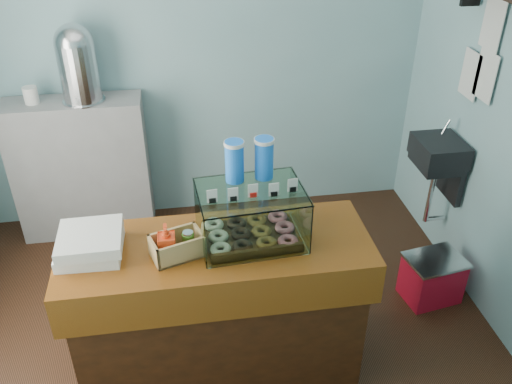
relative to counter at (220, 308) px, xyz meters
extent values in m
plane|color=black|center=(0.00, 0.25, -0.46)|extent=(3.50, 3.50, 0.00)
cube|color=#719DA5|center=(0.00, 1.75, 0.94)|extent=(3.50, 0.04, 2.80)
cube|color=#719DA5|center=(0.00, -1.25, 0.94)|extent=(3.50, 0.04, 2.80)
cube|color=black|center=(1.58, 0.80, 0.44)|extent=(0.30, 0.35, 0.15)
cube|color=black|center=(1.71, 0.80, 0.24)|extent=(0.04, 0.30, 0.35)
cylinder|color=silver|center=(1.65, 0.90, 0.56)|extent=(0.02, 0.02, 0.12)
cylinder|color=silver|center=(1.58, 0.80, 0.09)|extent=(0.04, 0.04, 0.45)
cube|color=silver|center=(1.73, 0.70, 0.99)|extent=(0.01, 0.21, 0.30)
cube|color=silver|center=(1.73, 0.87, 0.94)|extent=(0.01, 0.21, 0.30)
cube|color=silver|center=(1.73, 0.75, 1.29)|extent=(0.01, 0.21, 0.30)
cube|color=#461F0D|center=(0.00, 0.00, -0.04)|extent=(1.50, 0.56, 0.84)
cube|color=#482009|center=(0.00, 0.00, 0.41)|extent=(1.60, 0.60, 0.06)
cube|color=#482009|center=(0.00, -0.28, 0.29)|extent=(1.60, 0.04, 0.18)
cube|color=gray|center=(-0.90, 1.57, 0.09)|extent=(1.00, 0.32, 1.10)
cube|color=#34200F|center=(0.18, 0.03, 0.45)|extent=(0.49, 0.36, 0.02)
torus|color=beige|center=(0.02, -0.09, 0.48)|extent=(0.10, 0.10, 0.03)
torus|color=black|center=(0.13, -0.08, 0.48)|extent=(0.10, 0.10, 0.03)
torus|color=brown|center=(0.25, -0.08, 0.48)|extent=(0.10, 0.10, 0.03)
torus|color=#C75D79|center=(0.36, -0.07, 0.48)|extent=(0.10, 0.10, 0.03)
torus|color=beige|center=(0.01, 0.01, 0.48)|extent=(0.10, 0.10, 0.03)
torus|color=black|center=(0.12, 0.02, 0.48)|extent=(0.10, 0.10, 0.03)
torus|color=brown|center=(0.24, 0.03, 0.48)|extent=(0.10, 0.10, 0.03)
torus|color=#C75D79|center=(0.36, 0.04, 0.48)|extent=(0.10, 0.10, 0.03)
torus|color=beige|center=(0.00, 0.12, 0.48)|extent=(0.10, 0.10, 0.03)
torus|color=black|center=(0.12, 0.13, 0.48)|extent=(0.10, 0.10, 0.03)
torus|color=brown|center=(0.23, 0.14, 0.48)|extent=(0.10, 0.10, 0.03)
torus|color=#C75D79|center=(0.35, 0.14, 0.48)|extent=(0.10, 0.10, 0.03)
cube|color=white|center=(0.20, -0.16, 0.58)|extent=(0.52, 0.04, 0.28)
cube|color=white|center=(0.17, 0.21, 0.58)|extent=(0.52, 0.04, 0.28)
cube|color=white|center=(-0.08, 0.01, 0.58)|extent=(0.03, 0.38, 0.28)
cube|color=white|center=(0.44, 0.04, 0.58)|extent=(0.03, 0.38, 0.28)
cube|color=white|center=(0.18, 0.03, 0.73)|extent=(0.56, 0.42, 0.01)
cube|color=silver|center=(-0.01, -0.04, 0.77)|extent=(0.05, 0.01, 0.07)
cube|color=black|center=(-0.01, -0.04, 0.74)|extent=(0.03, 0.02, 0.02)
cube|color=silver|center=(0.09, -0.03, 0.77)|extent=(0.05, 0.01, 0.07)
cube|color=black|center=(0.09, -0.03, 0.74)|extent=(0.03, 0.02, 0.02)
cube|color=silver|center=(0.19, -0.02, 0.77)|extent=(0.05, 0.01, 0.07)
cube|color=red|center=(0.19, -0.02, 0.74)|extent=(0.03, 0.02, 0.02)
cube|color=silver|center=(0.29, -0.02, 0.77)|extent=(0.05, 0.01, 0.07)
cube|color=black|center=(0.29, -0.02, 0.74)|extent=(0.03, 0.02, 0.02)
cube|color=silver|center=(0.39, -0.01, 0.77)|extent=(0.05, 0.01, 0.07)
cube|color=black|center=(0.39, -0.01, 0.74)|extent=(0.03, 0.02, 0.02)
cylinder|color=#1C73F2|center=(0.12, 0.14, 0.84)|extent=(0.09, 0.09, 0.22)
cylinder|color=silver|center=(0.12, 0.14, 0.94)|extent=(0.10, 0.10, 0.02)
cylinder|color=#1C73F2|center=(0.27, 0.15, 0.84)|extent=(0.09, 0.09, 0.22)
cylinder|color=silver|center=(0.27, 0.15, 0.94)|extent=(0.10, 0.10, 0.02)
cube|color=tan|center=(-0.20, -0.06, 0.45)|extent=(0.28, 0.22, 0.01)
cube|color=tan|center=(-0.18, -0.12, 0.50)|extent=(0.24, 0.09, 0.12)
cube|color=tan|center=(-0.22, 0.01, 0.50)|extent=(0.24, 0.09, 0.12)
cube|color=tan|center=(-0.31, -0.09, 0.50)|extent=(0.06, 0.15, 0.12)
cube|color=tan|center=(-0.09, -0.02, 0.50)|extent=(0.06, 0.15, 0.12)
imported|color=red|center=(-0.24, -0.07, 0.55)|extent=(0.11, 0.11, 0.19)
cylinder|color=#468724|center=(-0.14, -0.04, 0.50)|extent=(0.06, 0.06, 0.10)
cylinder|color=silver|center=(-0.14, -0.04, 0.56)|extent=(0.05, 0.05, 0.01)
cube|color=silver|center=(-0.63, 0.03, 0.47)|extent=(0.32, 0.32, 0.06)
cube|color=silver|center=(-0.62, 0.02, 0.53)|extent=(0.31, 0.31, 0.06)
cylinder|color=silver|center=(-0.79, 1.56, 0.65)|extent=(0.30, 0.30, 0.01)
cylinder|color=silver|center=(-0.79, 1.56, 0.85)|extent=(0.27, 0.27, 0.41)
sphere|color=silver|center=(-0.79, 1.56, 1.06)|extent=(0.27, 0.27, 0.27)
cube|color=red|center=(1.46, 0.37, -0.30)|extent=(0.39, 0.32, 0.31)
cube|color=silver|center=(1.46, 0.37, -0.14)|extent=(0.41, 0.34, 0.02)
camera|label=1|loc=(-0.14, -2.21, 2.13)|focal=38.00mm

